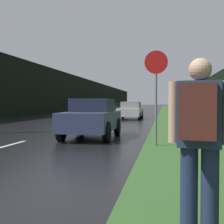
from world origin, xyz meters
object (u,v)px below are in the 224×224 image
stop_sign (156,87)px  car_oncoming (117,107)px  hitchhiker_with_backpack (199,136)px  car_passing_near (92,118)px  car_passing_far (131,110)px

stop_sign → car_oncoming: 37.41m
hitchhiker_with_backpack → car_oncoming: size_ratio=0.40×
car_passing_near → car_oncoming: size_ratio=0.90×
hitchhiker_with_backpack → car_passing_near: hitchhiker_with_backpack is taller
stop_sign → hitchhiker_with_backpack: size_ratio=1.67×
hitchhiker_with_backpack → car_oncoming: 44.03m
car_passing_far → car_oncoming: (-4.24, 20.32, -0.01)m
car_passing_far → car_oncoming: 20.76m
car_passing_near → car_oncoming: 35.03m
stop_sign → hitchhiker_with_backpack: 6.71m
stop_sign → car_passing_far: (-2.50, 16.46, -1.12)m
car_passing_far → car_oncoming: car_passing_far is taller
car_passing_far → car_oncoming: bearing=-78.2°
car_passing_near → car_passing_far: 14.45m
car_passing_near → car_oncoming: car_passing_near is taller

